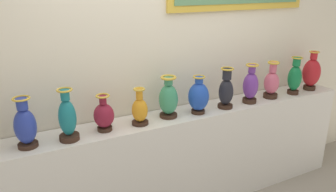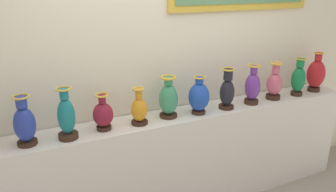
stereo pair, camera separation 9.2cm
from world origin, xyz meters
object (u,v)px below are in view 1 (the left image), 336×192
Objects in this scene: vase_amber at (140,110)px; vase_rose at (272,83)px; vase_cobalt at (25,126)px; vase_sapphire at (199,96)px; vase_emerald at (295,77)px; vase_teal at (68,119)px; vase_burgundy at (104,115)px; vase_violet at (251,86)px; vase_crimson at (311,73)px; vase_onyx at (226,90)px; vase_jade at (168,99)px.

vase_amber is 1.45m from vase_rose.
vase_rose is at bearing -0.09° from vase_cobalt.
vase_sapphire is 1.19m from vase_emerald.
vase_emerald reaches higher than vase_sapphire.
vase_teal reaches higher than vase_cobalt.
vase_burgundy is 0.76× the size of vase_emerald.
vase_crimson is at bearing 1.17° from vase_violet.
vase_cobalt is 0.93× the size of vase_teal.
vase_burgundy is at bearing 178.95° from vase_emerald.
vase_rose is 0.95× the size of vase_emerald.
vase_onyx is (1.74, -0.02, 0.00)m from vase_cobalt.
vase_crimson is (2.03, 0.00, 0.06)m from vase_amber.
vase_violet reaches higher than vase_rose.
vase_amber is at bearing 179.26° from vase_violet.
vase_amber is at bearing 179.97° from vase_rose.
vase_amber is 0.91× the size of vase_sapphire.
vase_teal is at bearing -172.23° from vase_burgundy.
vase_burgundy is 0.87× the size of vase_sapphire.
vase_amber is at bearing -0.20° from vase_cobalt.
vase_sapphire is 0.90× the size of vase_onyx.
vase_sapphire is 1.47m from vase_crimson.
vase_amber is 2.03m from vase_crimson.
vase_crimson is at bearing 0.08° from vase_amber.
vase_emerald is at bearing 0.03° from vase_teal.
vase_crimson is at bearing 4.92° from vase_emerald.
vase_cobalt is 2.90m from vase_crimson.
vase_teal is (0.29, -0.03, 0.01)m from vase_cobalt.
vase_jade is 0.29m from vase_sapphire.
vase_teal reaches higher than vase_rose.
vase_jade is at bearing 176.94° from vase_violet.
vase_emerald is at bearing -0.53° from vase_cobalt.
vase_emerald is at bearing -3.93° from vase_rose.
vase_jade reaches higher than vase_burgundy.
vase_jade is 1.47m from vase_emerald.
vase_violet is at bearing 0.30° from vase_onyx.
vase_onyx is (1.16, -0.03, 0.04)m from vase_burgundy.
vase_teal is 1.08× the size of vase_jade.
vase_cobalt reaches higher than vase_burgundy.
vase_cobalt is 1.19× the size of vase_amber.
vase_burgundy is (0.57, 0.01, -0.03)m from vase_cobalt.
vase_onyx is 1.00× the size of vase_violet.
vase_crimson is at bearing -0.01° from vase_cobalt.
vase_emerald is (2.05, -0.04, 0.05)m from vase_burgundy.
vase_violet is (1.46, -0.03, 0.04)m from vase_burgundy.
vase_teal is at bearing -179.75° from vase_violet.
vase_amber is (0.30, -0.02, -0.00)m from vase_burgundy.
vase_violet is at bearing -0.74° from vase_amber.
vase_teal is 1.15m from vase_sapphire.
vase_crimson is (1.47, 0.02, 0.03)m from vase_sapphire.
vase_crimson is at bearing 0.95° from vase_onyx.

